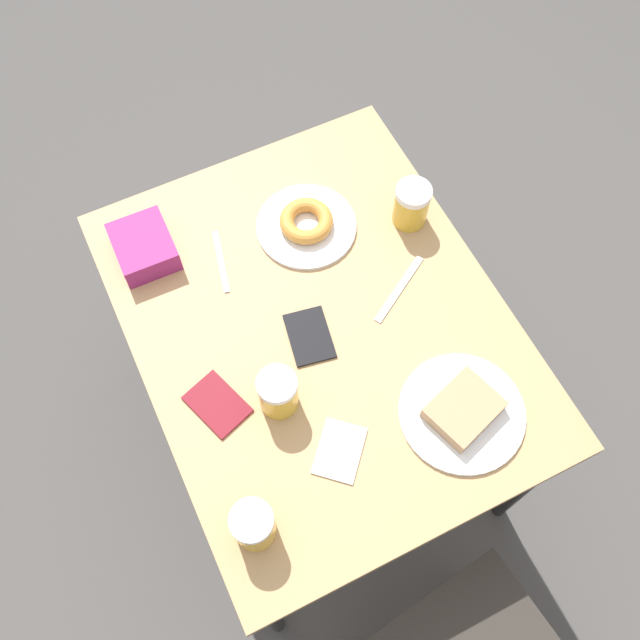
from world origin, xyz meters
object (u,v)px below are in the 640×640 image
at_px(beer_mug_right, 411,205).
at_px(napkin_folded, 340,451).
at_px(knife, 400,290).
at_px(blue_pouch, 144,247).
at_px(passport_near_edge, 309,336).
at_px(plate_with_donut, 306,224).
at_px(plate_with_cake, 463,411).
at_px(beer_mug_center, 278,392).
at_px(passport_far_edge, 217,404).
at_px(fork, 221,261).
at_px(beer_mug_left, 253,525).

xyz_separation_m(beer_mug_right, napkin_folded, (0.40, 0.43, -0.05)).
relative_size(knife, blue_pouch, 1.16).
bearing_deg(passport_near_edge, plate_with_donut, -114.18).
distance_m(plate_with_cake, knife, 0.31).
relative_size(beer_mug_center, passport_far_edge, 0.75).
bearing_deg(passport_far_edge, fork, -113.73).
xyz_separation_m(fork, passport_far_edge, (0.14, 0.31, 0.00)).
relative_size(beer_mug_right, blue_pouch, 0.74).
height_order(plate_with_cake, napkin_folded, plate_with_cake).
xyz_separation_m(plate_with_donut, beer_mug_left, (0.38, 0.58, 0.04)).
distance_m(plate_with_donut, beer_mug_right, 0.24).
xyz_separation_m(napkin_folded, passport_far_edge, (0.18, -0.20, 0.00)).
bearing_deg(napkin_folded, beer_mug_right, -132.87).
xyz_separation_m(beer_mug_center, beer_mug_right, (-0.46, -0.28, 0.00)).
relative_size(passport_near_edge, passport_far_edge, 0.94).
relative_size(fork, blue_pouch, 1.09).
distance_m(plate_with_cake, beer_mug_center, 0.38).
height_order(fork, passport_far_edge, passport_far_edge).
xyz_separation_m(fork, knife, (-0.33, 0.24, -0.00)).
bearing_deg(passport_far_edge, beer_mug_left, 83.47).
xyz_separation_m(plate_with_donut, knife, (-0.12, 0.24, -0.01)).
bearing_deg(knife, napkin_folded, 43.22).
height_order(beer_mug_center, passport_far_edge, beer_mug_center).
distance_m(beer_mug_center, passport_far_edge, 0.14).
bearing_deg(passport_far_edge, beer_mug_center, 156.84).
bearing_deg(passport_near_edge, plate_with_cake, 125.00).
distance_m(napkin_folded, passport_near_edge, 0.26).
height_order(napkin_folded, passport_near_edge, passport_near_edge).
height_order(beer_mug_center, blue_pouch, beer_mug_center).
bearing_deg(napkin_folded, knife, -136.78).
height_order(plate_with_donut, passport_near_edge, plate_with_donut).
distance_m(beer_mug_left, fork, 0.60).
distance_m(plate_with_cake, beer_mug_right, 0.49).
bearing_deg(beer_mug_left, passport_near_edge, -129.77).
xyz_separation_m(plate_with_cake, beer_mug_right, (-0.14, -0.47, 0.04)).
xyz_separation_m(beer_mug_right, knife, (0.11, 0.16, -0.05)).
distance_m(beer_mug_left, passport_far_edge, 0.27).
relative_size(plate_with_cake, fork, 1.60).
bearing_deg(beer_mug_right, passport_far_edge, 21.59).
bearing_deg(knife, fork, -36.34).
bearing_deg(passport_far_edge, knife, -171.44).
bearing_deg(knife, beer_mug_left, 34.01).
height_order(beer_mug_left, napkin_folded, beer_mug_left).
bearing_deg(knife, beer_mug_center, 19.00).
height_order(beer_mug_right, fork, beer_mug_right).
height_order(napkin_folded, knife, napkin_folded).
relative_size(beer_mug_left, napkin_folded, 0.76).
relative_size(napkin_folded, passport_far_edge, 0.98).
relative_size(napkin_folded, passport_near_edge, 1.04).
bearing_deg(beer_mug_right, beer_mug_left, 39.09).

